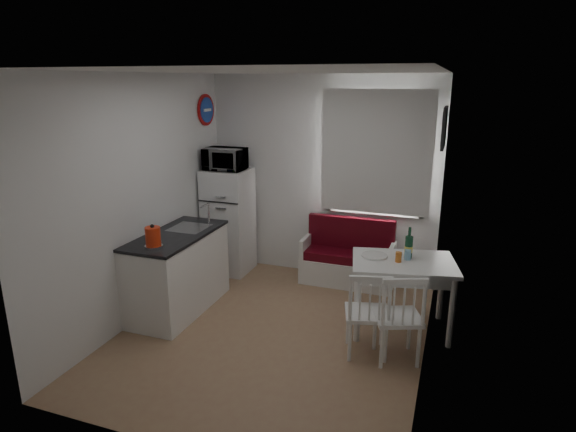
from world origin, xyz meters
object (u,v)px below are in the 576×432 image
at_px(chair_left, 366,306).
at_px(fridge, 229,221).
at_px(kitchen_counter, 179,271).
at_px(wine_bottle, 409,243).
at_px(bench, 348,262).
at_px(kettle, 153,237).
at_px(microwave, 225,159).
at_px(chair_right, 397,310).
at_px(dining_table, 403,269).

xyz_separation_m(chair_left, fridge, (-2.15, 1.54, 0.17)).
relative_size(kitchen_counter, wine_bottle, 4.04).
distance_m(bench, kettle, 2.54).
bearing_deg(fridge, microwave, -90.00).
distance_m(chair_right, microwave, 3.02).
bearing_deg(microwave, fridge, 90.00).
relative_size(bench, microwave, 2.29).
bearing_deg(bench, kitchen_counter, -140.44).
relative_size(kitchen_counter, microwave, 2.59).
bearing_deg(chair_left, dining_table, 53.68).
relative_size(dining_table, wine_bottle, 3.51).
height_order(dining_table, chair_left, chair_left).
bearing_deg(fridge, kettle, -89.01).
xyz_separation_m(kitchen_counter, bench, (1.64, 1.35, -0.18)).
bearing_deg(kitchen_counter, kettle, -84.15).
distance_m(kitchen_counter, wine_bottle, 2.54).
bearing_deg(bench, kettle, -130.85).
relative_size(chair_left, wine_bottle, 1.51).
relative_size(bench, wine_bottle, 3.58).
relative_size(kitchen_counter, dining_table, 1.15).
bearing_deg(microwave, dining_table, -19.19).
xyz_separation_m(microwave, wine_bottle, (2.43, -0.74, -0.62)).
xyz_separation_m(chair_left, chair_right, (0.28, -0.00, 0.01)).
distance_m(chair_right, kettle, 2.45).
bearing_deg(chair_right, microwave, 127.41).
distance_m(dining_table, kettle, 2.54).
relative_size(kettle, wine_bottle, 0.73).
xyz_separation_m(kitchen_counter, microwave, (0.02, 1.19, 1.09)).
xyz_separation_m(chair_left, microwave, (-2.15, 1.49, 1.01)).
xyz_separation_m(bench, dining_table, (0.78, -0.99, 0.40)).
bearing_deg(fridge, bench, 3.79).
bearing_deg(kitchen_counter, wine_bottle, 10.61).
height_order(kitchen_counter, fridge, fridge).
distance_m(kitchen_counter, kettle, 0.74).
bearing_deg(microwave, bench, 5.55).
height_order(fridge, kettle, fridge).
xyz_separation_m(fridge, wine_bottle, (2.43, -0.79, 0.23)).
bearing_deg(dining_table, chair_left, -122.80).
bearing_deg(chair_left, bench, 92.38).
xyz_separation_m(kettle, wine_bottle, (2.40, 0.94, -0.09)).
xyz_separation_m(dining_table, microwave, (-2.40, 0.84, 0.87)).
xyz_separation_m(dining_table, fridge, (-2.40, 0.89, 0.02)).
height_order(dining_table, microwave, microwave).
bearing_deg(chair_right, fridge, 126.57).
height_order(chair_left, wine_bottle, wine_bottle).
relative_size(chair_right, kettle, 2.19).
xyz_separation_m(kitchen_counter, dining_table, (2.42, 0.36, 0.22)).
height_order(kitchen_counter, dining_table, kitchen_counter).
bearing_deg(chair_left, kettle, 169.40).
bearing_deg(kettle, microwave, 91.02).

